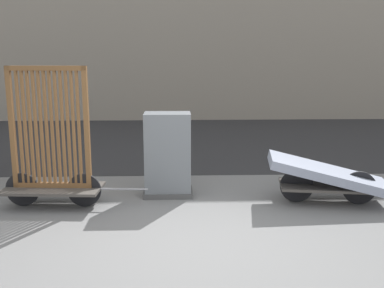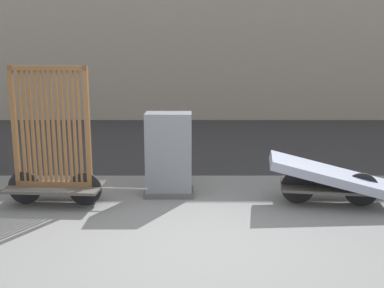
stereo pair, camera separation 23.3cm
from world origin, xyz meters
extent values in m
plane|color=slate|center=(0.00, 0.00, 0.00)|extent=(60.00, 60.00, 0.00)
cube|color=#2D2D30|center=(0.00, 6.68, 0.00)|extent=(56.00, 7.08, 0.01)
cube|color=#4C4742|center=(-2.07, 1.50, 0.27)|extent=(1.47, 0.77, 0.04)
cylinder|color=black|center=(-1.60, 1.47, 0.25)|extent=(0.51, 0.07, 0.51)
cylinder|color=black|center=(-2.53, 1.53, 0.25)|extent=(0.51, 0.07, 0.51)
cylinder|color=gray|center=(-1.01, 1.43, 0.27)|extent=(0.70, 0.08, 0.03)
cube|color=brown|center=(-2.07, 1.50, 0.33)|extent=(1.17, 0.15, 0.07)
cube|color=brown|center=(-2.07, 1.50, 2.04)|extent=(1.17, 0.15, 0.07)
cube|color=brown|center=(-2.61, 1.54, 1.18)|extent=(0.07, 0.07, 1.78)
cube|color=brown|center=(-1.52, 1.47, 1.18)|extent=(0.07, 0.07, 1.78)
cube|color=brown|center=(-2.50, 1.53, 1.18)|extent=(0.04, 0.05, 1.71)
cube|color=brown|center=(-2.42, 1.53, 1.18)|extent=(0.04, 0.05, 1.71)
cube|color=brown|center=(-2.34, 1.52, 1.18)|extent=(0.04, 0.05, 1.71)
cube|color=brown|center=(-2.26, 1.52, 1.18)|extent=(0.04, 0.05, 1.71)
cube|color=brown|center=(-2.18, 1.51, 1.18)|extent=(0.04, 0.05, 1.71)
cube|color=brown|center=(-2.11, 1.51, 1.18)|extent=(0.04, 0.05, 1.71)
cube|color=brown|center=(-2.03, 1.50, 1.18)|extent=(0.04, 0.05, 1.71)
cube|color=brown|center=(-1.95, 1.49, 1.18)|extent=(0.04, 0.05, 1.71)
cube|color=brown|center=(-1.87, 1.49, 1.18)|extent=(0.04, 0.05, 1.71)
cube|color=brown|center=(-1.79, 1.48, 1.18)|extent=(0.04, 0.05, 1.71)
cube|color=brown|center=(-1.71, 1.48, 1.18)|extent=(0.04, 0.05, 1.71)
cube|color=brown|center=(-1.64, 1.47, 1.18)|extent=(0.04, 0.05, 1.71)
cube|color=#4C4742|center=(2.07, 1.50, 0.27)|extent=(1.51, 0.87, 0.04)
cylinder|color=black|center=(2.53, 1.44, 0.25)|extent=(0.51, 0.11, 0.51)
cylinder|color=black|center=(1.61, 1.57, 0.25)|extent=(0.51, 0.11, 0.51)
cube|color=#8C93A8|center=(2.07, 1.50, 0.46)|extent=(1.90, 1.07, 0.54)
cube|color=#4C4C4C|center=(-0.37, 1.99, 0.04)|extent=(0.78, 0.52, 0.08)
cube|color=slate|center=(-0.37, 1.99, 0.67)|extent=(0.72, 0.46, 1.33)
camera|label=1|loc=(-0.23, -4.97, 2.25)|focal=42.00mm
camera|label=2|loc=(0.00, -4.97, 2.25)|focal=42.00mm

